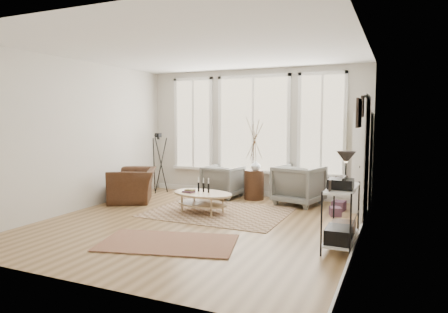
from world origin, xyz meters
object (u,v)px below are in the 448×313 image
at_px(coffee_table, 202,197).
at_px(armchair_right, 299,185).
at_px(low_shelf, 341,210).
at_px(accent_chair, 133,185).
at_px(armchair_left, 223,181).
at_px(bookcase, 362,161).
at_px(side_table, 254,160).

distance_m(coffee_table, armchair_right, 2.11).
bearing_deg(low_shelf, accent_chair, 163.39).
relative_size(low_shelf, armchair_left, 1.64).
xyz_separation_m(bookcase, side_table, (-2.26, 0.08, -0.08)).
bearing_deg(accent_chair, armchair_right, 79.25).
bearing_deg(armchair_left, accent_chair, 43.33).
bearing_deg(low_shelf, bookcase, 88.72).
height_order(bookcase, low_shelf, bookcase).
relative_size(bookcase, armchair_right, 2.28).
bearing_deg(armchair_right, low_shelf, 129.63).
xyz_separation_m(armchair_right, accent_chair, (-3.36, -1.12, -0.06)).
distance_m(armchair_right, accent_chair, 3.54).
bearing_deg(bookcase, armchair_left, 179.27).
xyz_separation_m(bookcase, accent_chair, (-4.59, -1.17, -0.60)).
height_order(armchair_right, accent_chair, armchair_right).
bearing_deg(accent_chair, armchair_left, 97.67).
height_order(low_shelf, armchair_left, low_shelf).
bearing_deg(armchair_left, armchair_right, -176.30).
bearing_deg(accent_chair, bookcase, 75.02).
bearing_deg(armchair_left, side_table, -170.23).
relative_size(low_shelf, coffee_table, 0.98).
height_order(low_shelf, side_table, side_table).
xyz_separation_m(low_shelf, accent_chair, (-4.53, 1.35, -0.16)).
relative_size(coffee_table, side_table, 0.73).
bearing_deg(coffee_table, armchair_left, 98.91).
xyz_separation_m(low_shelf, armchair_right, (-1.17, 2.48, -0.10)).
height_order(bookcase, armchair_left, bookcase).
height_order(low_shelf, coffee_table, low_shelf).
bearing_deg(armchair_right, coffee_table, 58.67).
bearing_deg(armchair_left, bookcase, -174.35).
relative_size(low_shelf, side_table, 0.72).
height_order(coffee_table, armchair_right, armchair_right).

